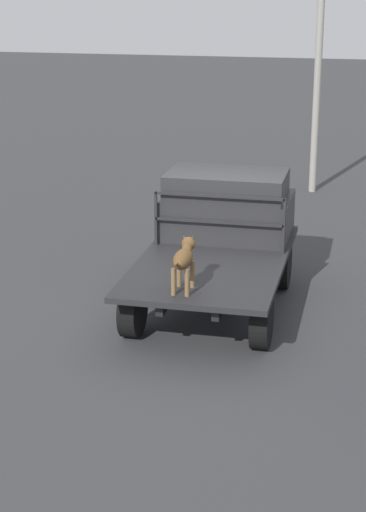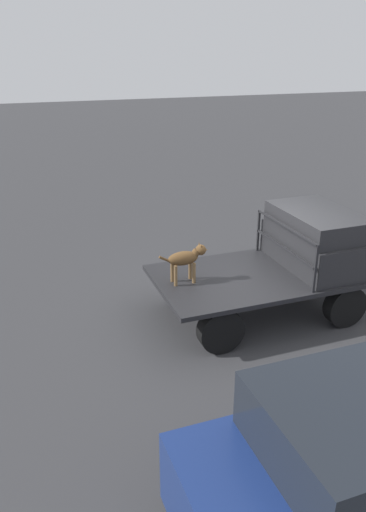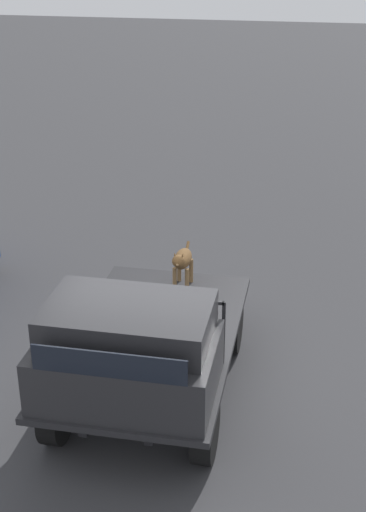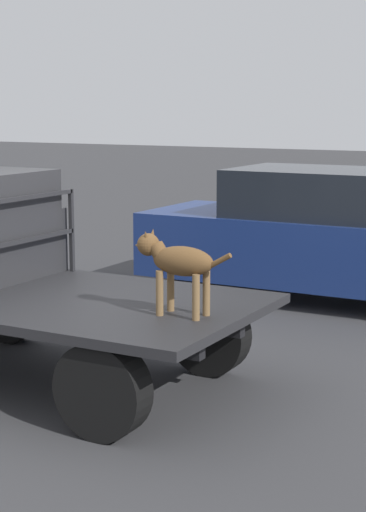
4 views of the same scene
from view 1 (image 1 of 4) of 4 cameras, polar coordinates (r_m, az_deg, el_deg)
ground_plane at (r=12.75m, az=1.98°, el=-3.58°), size 80.00×80.00×0.00m
flatbed_truck at (r=12.54m, az=2.01°, el=-1.05°), size 3.82×2.10×0.81m
truck_cab at (r=13.41m, az=2.97°, el=3.40°), size 1.37×1.98×1.04m
truck_headboard at (r=12.71m, az=2.41°, el=2.87°), size 0.04×1.98×0.84m
dog at (r=11.07m, az=0.08°, el=-0.14°), size 0.87×0.24×0.68m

